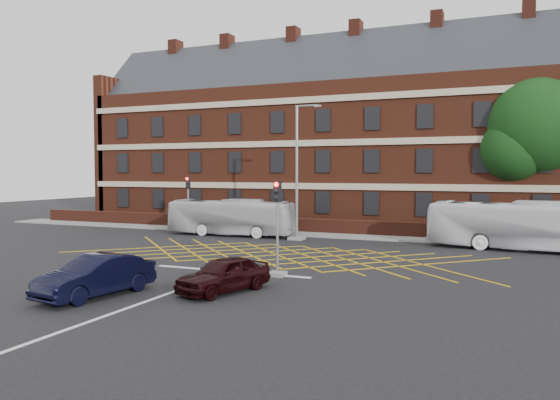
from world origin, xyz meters
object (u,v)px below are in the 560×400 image
at_px(utility_cabinet, 229,271).
at_px(deciduous_tree, 536,134).
at_px(car_navy, 96,276).
at_px(bus_left, 231,217).
at_px(traffic_light_near, 277,237).
at_px(direction_signs, 175,212).
at_px(car_maroon, 224,274).
at_px(traffic_light_far, 188,208).
at_px(bus_right, 520,226).
at_px(street_lamp, 298,194).

bearing_deg(utility_cabinet, deciduous_tree, 61.57).
bearing_deg(car_navy, bus_left, 112.22).
bearing_deg(traffic_light_near, utility_cabinet, -123.41).
xyz_separation_m(direction_signs, utility_cabinet, (14.40, -17.35, -0.88)).
distance_m(car_maroon, deciduous_tree, 28.11).
relative_size(traffic_light_far, utility_cabinet, 4.32).
relative_size(bus_right, utility_cabinet, 10.73).
xyz_separation_m(car_maroon, direction_signs, (-15.09, 19.03, 0.69)).
relative_size(bus_left, car_maroon, 2.36).
xyz_separation_m(bus_left, street_lamp, (5.42, -0.43, 1.85)).
distance_m(street_lamp, utility_cabinet, 15.11).
relative_size(deciduous_tree, utility_cabinet, 11.54).
bearing_deg(traffic_light_near, deciduous_tree, 62.08).
relative_size(car_maroon, street_lamp, 0.44).
xyz_separation_m(street_lamp, utility_cabinet, (2.55, -14.65, -2.69)).
xyz_separation_m(car_navy, traffic_light_far, (-9.39, 21.04, 0.99)).
bearing_deg(car_navy, car_maroon, 40.86).
distance_m(car_maroon, traffic_light_far, 22.90).
bearing_deg(car_navy, traffic_light_far, 122.84).
bearing_deg(car_maroon, utility_cabinet, 130.66).
bearing_deg(traffic_light_near, street_lamp, 107.26).
height_order(car_maroon, utility_cabinet, car_maroon).
height_order(traffic_light_far, utility_cabinet, traffic_light_far).
distance_m(bus_right, traffic_light_far, 24.27).
relative_size(bus_left, deciduous_tree, 0.84).
relative_size(car_navy, traffic_light_near, 1.10).
bearing_deg(bus_left, traffic_light_near, -145.60).
distance_m(car_navy, traffic_light_far, 23.06).
xyz_separation_m(deciduous_tree, utility_cabinet, (-12.44, -22.97, -6.88)).
bearing_deg(direction_signs, traffic_light_near, -44.13).
xyz_separation_m(bus_right, traffic_light_near, (-10.10, -13.03, 0.28)).
height_order(bus_right, car_maroon, bus_right).
relative_size(bus_left, traffic_light_far, 2.25).
distance_m(bus_right, street_lamp, 14.12).
bearing_deg(car_navy, traffic_light_near, 61.90).
bearing_deg(bus_left, direction_signs, 69.36).
height_order(bus_right, street_lamp, street_lamp).
distance_m(deciduous_tree, traffic_light_near, 24.32).
bearing_deg(direction_signs, street_lamp, -12.84).
bearing_deg(street_lamp, traffic_light_near, -72.74).
bearing_deg(utility_cabinet, bus_left, 117.86).
distance_m(traffic_light_far, street_lamp, 10.52).
distance_m(bus_left, car_maroon, 18.89).
distance_m(bus_right, car_maroon, 19.95).
height_order(bus_right, deciduous_tree, deciduous_tree).
relative_size(car_navy, deciduous_tree, 0.41).
distance_m(direction_signs, utility_cabinet, 22.56).
relative_size(traffic_light_near, direction_signs, 1.94).
bearing_deg(direction_signs, car_navy, -62.91).
bearing_deg(street_lamp, utility_cabinet, -80.12).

